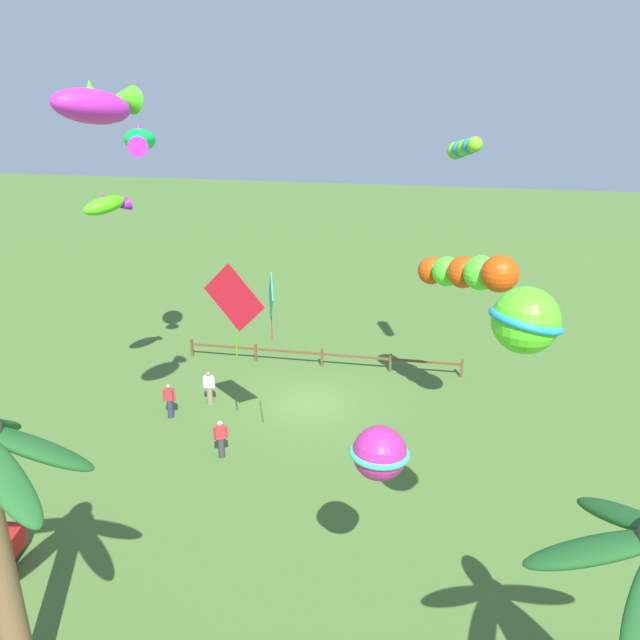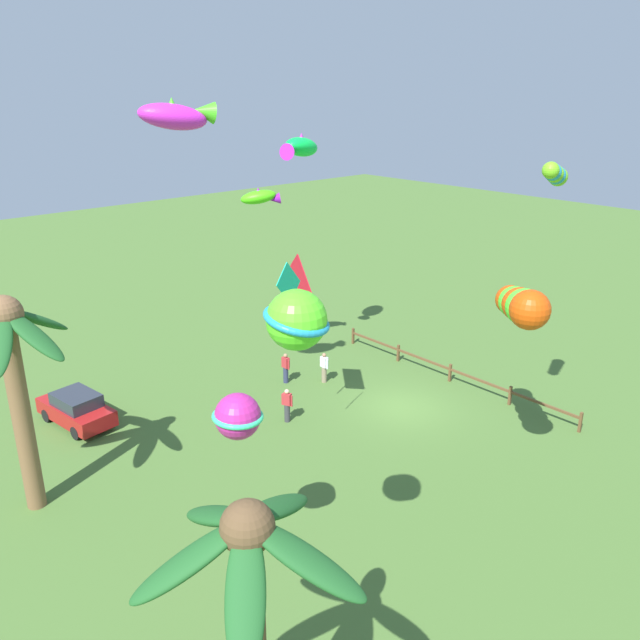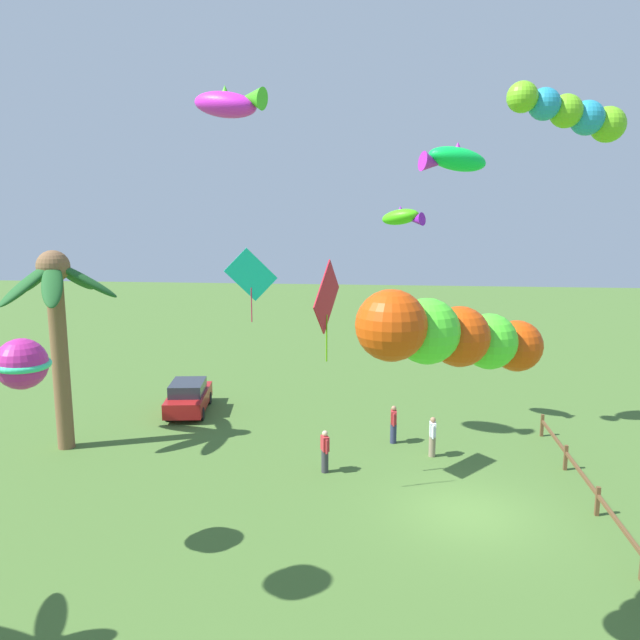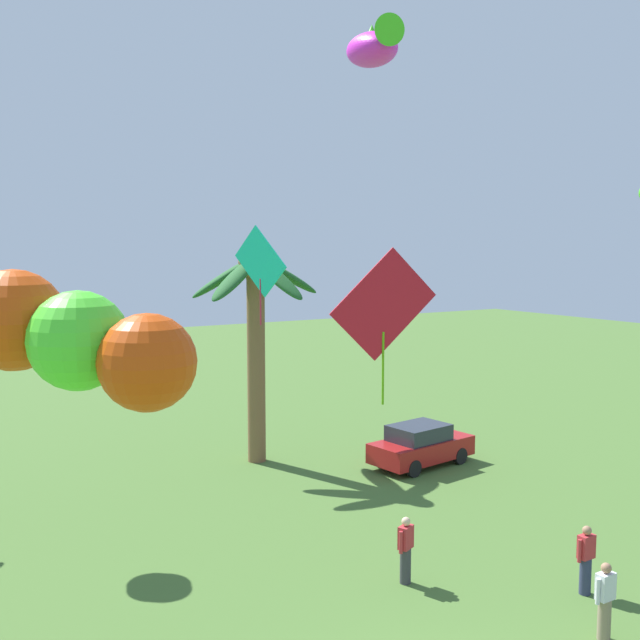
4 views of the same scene
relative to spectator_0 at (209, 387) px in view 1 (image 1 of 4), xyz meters
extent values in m
plane|color=#476B2D|center=(-4.49, -0.77, -0.81)|extent=(120.00, 120.00, 0.00)
cylinder|color=brown|center=(-0.55, 14.60, 2.84)|extent=(0.66, 0.66, 7.31)
ellipsoid|color=#1E5623|center=(-1.55, 15.12, 5.94)|extent=(2.51, 1.77, 1.72)
ellipsoid|color=#1E5623|center=(-1.57, 14.12, 5.94)|extent=(2.52, 1.71, 1.72)
ellipsoid|color=#1E5623|center=(-12.61, 14.58, 5.40)|extent=(2.47, 0.87, 1.40)
ellipsoid|color=#1E5623|center=(-13.28, 13.57, 5.47)|extent=(1.64, 2.55, 1.28)
cube|color=brown|center=(-11.22, -4.79, -0.34)|extent=(0.12, 0.12, 0.95)
cube|color=brown|center=(-7.75, -4.79, -0.34)|extent=(0.12, 0.12, 0.95)
cube|color=brown|center=(-4.27, -4.79, -0.34)|extent=(0.12, 0.12, 0.95)
cube|color=brown|center=(-0.79, -4.79, -0.34)|extent=(0.12, 0.12, 0.95)
cube|color=brown|center=(2.68, -4.79, -0.34)|extent=(0.12, 0.12, 0.95)
cube|color=brown|center=(-4.27, -4.79, -0.15)|extent=(14.00, 0.09, 0.11)
cylinder|color=black|center=(3.20, 10.11, -0.51)|extent=(0.62, 0.26, 0.60)
cylinder|color=gray|center=(0.00, 0.00, -0.39)|extent=(0.26, 0.26, 0.84)
cube|color=silver|center=(0.00, 0.00, 0.30)|extent=(0.38, 0.23, 0.54)
sphere|color=#A37556|center=(0.00, 0.00, 0.67)|extent=(0.21, 0.21, 0.21)
cylinder|color=silver|center=(-0.23, 0.00, 0.25)|extent=(0.09, 0.09, 0.52)
cylinder|color=silver|center=(0.23, 0.00, 0.25)|extent=(0.09, 0.09, 0.52)
cylinder|color=#38383D|center=(-1.89, 4.00, -0.39)|extent=(0.26, 0.26, 0.84)
cube|color=#B72D33|center=(-1.89, 4.00, 0.30)|extent=(0.44, 0.36, 0.54)
sphere|color=beige|center=(-1.89, 4.00, 0.67)|extent=(0.21, 0.21, 0.21)
cylinder|color=#B72D33|center=(-2.10, 3.91, 0.25)|extent=(0.09, 0.09, 0.52)
cylinder|color=#B72D33|center=(-1.68, 4.09, 0.25)|extent=(0.09, 0.09, 0.52)
cylinder|color=#2D3351|center=(1.27, 1.48, -0.39)|extent=(0.26, 0.26, 0.84)
cube|color=#B72D33|center=(1.27, 1.48, 0.30)|extent=(0.38, 0.24, 0.54)
sphere|color=#A37556|center=(1.27, 1.48, 0.67)|extent=(0.21, 0.21, 0.21)
cylinder|color=#B72D33|center=(1.04, 1.47, 0.25)|extent=(0.09, 0.09, 0.52)
cylinder|color=#B72D33|center=(1.50, 1.48, 0.25)|extent=(0.09, 0.09, 0.52)
ellipsoid|color=#EA29D8|center=(-0.31, 7.77, 12.35)|extent=(2.00, 2.87, 1.26)
cone|color=#41C520|center=(-0.66, 6.69, 12.51)|extent=(1.04, 1.11, 0.90)
cone|color=#41C520|center=(-0.31, 7.77, 12.76)|extent=(0.63, 0.63, 0.51)
sphere|color=#D9450B|center=(-11.85, 1.85, 6.55)|extent=(1.34, 1.34, 1.34)
sphere|color=#4EE52F|center=(-11.26, 1.15, 6.34)|extent=(1.29, 1.29, 1.29)
sphere|color=#D9450B|center=(-10.66, 0.46, 6.12)|extent=(1.23, 1.23, 1.23)
sphere|color=#4EE52F|center=(-10.07, -0.24, 5.91)|extent=(1.18, 1.18, 1.18)
sphere|color=#D9450B|center=(-9.47, -0.93, 5.70)|extent=(1.13, 1.13, 1.13)
sphere|color=#6EC61F|center=(-10.10, -2.28, 10.28)|extent=(0.69, 0.69, 0.69)
sphere|color=teal|center=(-10.25, -1.84, 10.39)|extent=(0.66, 0.66, 0.66)
sphere|color=#6EC61F|center=(-10.41, -1.39, 10.50)|extent=(0.64, 0.64, 0.64)
sphere|color=teal|center=(-10.57, -0.95, 10.61)|extent=(0.61, 0.61, 0.61)
sphere|color=#6EC61F|center=(-10.72, -0.51, 10.72)|extent=(0.58, 0.58, 0.58)
sphere|color=#BE2588|center=(-8.55, 11.20, 4.75)|extent=(1.32, 1.32, 1.32)
torus|color=#36DB94|center=(-8.55, 11.20, 4.75)|extent=(1.89, 1.90, 0.25)
cube|color=red|center=(-2.68, 3.88, 5.77)|extent=(2.41, 0.66, 2.48)
cylinder|color=#5DAB11|center=(-2.68, 3.88, 4.36)|extent=(0.05, 0.05, 1.62)
sphere|color=#56E624|center=(-11.45, 11.47, 8.46)|extent=(1.40, 1.40, 1.40)
torus|color=#2094BC|center=(-11.45, 11.47, 8.46)|extent=(2.15, 2.15, 0.53)
ellipsoid|color=#47D615|center=(3.27, 1.34, 8.34)|extent=(1.73, 1.98, 0.88)
cone|color=purple|center=(2.83, 0.70, 8.22)|extent=(0.81, 0.83, 0.63)
cone|color=purple|center=(3.27, 1.34, 8.62)|extent=(0.48, 0.48, 0.35)
ellipsoid|color=#0DDB47|center=(2.55, -0.83, 10.61)|extent=(2.13, 2.87, 1.25)
cone|color=#B222B4|center=(2.13, 0.20, 10.44)|extent=(1.07, 1.13, 0.90)
cone|color=#B222B4|center=(2.55, -0.83, 11.01)|extent=(0.65, 0.65, 0.51)
cube|color=#18D7AE|center=(-4.60, 6.03, 6.69)|extent=(0.55, 1.56, 1.64)
cylinder|color=#AF1F3F|center=(-4.60, 6.03, 5.76)|extent=(0.04, 0.04, 1.07)
camera|label=1|loc=(-9.50, 24.27, 13.26)|focal=35.94mm
camera|label=2|loc=(-21.86, 20.25, 13.42)|focal=36.19mm
camera|label=3|loc=(-23.16, 2.02, 8.66)|focal=34.88mm
camera|label=4|loc=(-11.98, -8.88, 6.99)|focal=40.66mm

